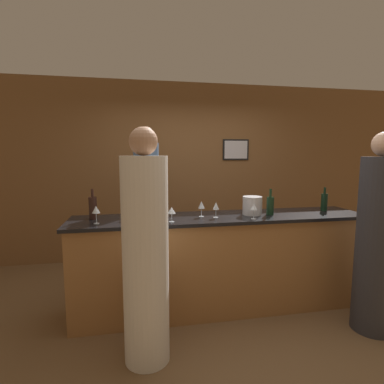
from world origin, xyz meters
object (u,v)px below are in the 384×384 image
guest_1 (146,256)px  ice_bucket (252,206)px  wine_bottle_1 (270,205)px  guest_0 (378,241)px  wine_bottle_2 (324,202)px  wine_bottle_0 (93,207)px  bartender (147,214)px

guest_1 → ice_bucket: guest_1 is taller
wine_bottle_1 → guest_1: bearing=-154.2°
guest_0 → wine_bottle_2: (-0.06, 0.74, 0.26)m
guest_1 → wine_bottle_0: bearing=122.1°
guest_1 → wine_bottle_0: 0.96m
wine_bottle_2 → wine_bottle_0: bearing=179.6°
guest_0 → bartender: bearing=147.3°
wine_bottle_0 → wine_bottle_1: size_ratio=1.09×
bartender → guest_1: 1.36m
guest_0 → wine_bottle_2: guest_0 is taller
ice_bucket → wine_bottle_0: bearing=177.3°
guest_1 → bartender: bearing=87.2°
wine_bottle_0 → wine_bottle_2: size_ratio=1.13×
bartender → wine_bottle_2: 2.10m
wine_bottle_2 → guest_1: bearing=-159.8°
bartender → wine_bottle_1: (1.29, -0.70, 0.18)m
wine_bottle_1 → ice_bucket: bearing=165.4°
wine_bottle_1 → bartender: bearing=151.6°
guest_0 → ice_bucket: bearing=144.9°
wine_bottle_1 → ice_bucket: size_ratio=1.36×
guest_1 → wine_bottle_1: 1.53m
guest_1 → wine_bottle_1: guest_1 is taller
bartender → ice_bucket: 1.29m
guest_0 → wine_bottle_2: 0.78m
guest_1 → wine_bottle_0: guest_1 is taller
bartender → guest_0: size_ratio=1.07×
bartender → wine_bottle_2: bearing=163.6°
wine_bottle_2 → ice_bucket: 0.90m
ice_bucket → bartender: bearing=149.6°
guest_1 → wine_bottle_2: (2.07, 0.76, 0.26)m
guest_0 → wine_bottle_0: 2.75m
wine_bottle_0 → wine_bottle_2: bearing=-0.4°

